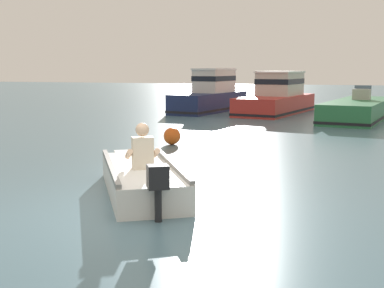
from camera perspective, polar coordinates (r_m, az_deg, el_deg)
name	(u,v)px	position (r m, az deg, el deg)	size (l,w,h in m)	color
ground_plane	(140,212)	(7.42, -5.93, -7.61)	(120.00, 120.00, 0.00)	slate
rowboat_with_person	(141,177)	(8.52, -5.74, -3.75)	(2.56, 3.41, 1.19)	white
moored_boat_navy	(211,96)	(24.49, 2.17, 5.48)	(2.55, 5.80, 2.06)	#19234C
moored_boat_red	(277,98)	(23.84, 9.59, 5.17)	(3.05, 6.25, 1.93)	#B72D28
moored_boat_green	(359,110)	(21.70, 18.28, 3.63)	(3.05, 7.03, 1.36)	#287042
mooring_buoy	(172,136)	(13.75, -2.26, 0.90)	(0.47, 0.47, 0.47)	#E55919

